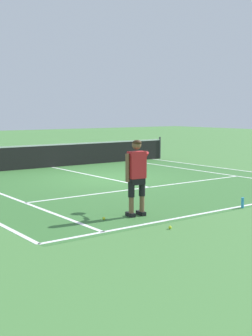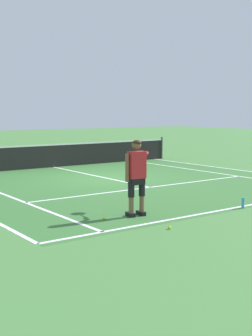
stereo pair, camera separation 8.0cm
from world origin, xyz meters
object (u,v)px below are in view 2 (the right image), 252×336
at_px(tennis_ball_near_feet, 104,218).
at_px(tennis_ball_by_baseline, 170,227).
at_px(water_bottle, 243,203).
at_px(tennis_player, 136,172).

relative_size(tennis_ball_near_feet, tennis_ball_by_baseline, 1.00).
bearing_deg(tennis_ball_by_baseline, water_bottle, 9.40).
bearing_deg(tennis_ball_by_baseline, tennis_ball_near_feet, 113.60).
relative_size(tennis_player, tennis_ball_near_feet, 25.95).
relative_size(tennis_ball_by_baseline, water_bottle, 0.26).
relative_size(tennis_player, water_bottle, 6.67).
xyz_separation_m(tennis_player, water_bottle, (2.60, -0.87, -0.86)).
bearing_deg(tennis_player, water_bottle, -18.44).
distance_m(tennis_player, tennis_ball_near_feet, 1.25).
bearing_deg(tennis_ball_near_feet, tennis_player, -7.99).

